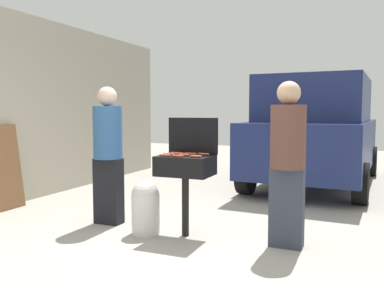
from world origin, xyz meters
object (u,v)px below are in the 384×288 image
object	(u,v)px
bbq_grill	(185,168)
person_right	(288,158)
hot_dog_3	(204,154)
hot_dog_1	(184,155)
hot_dog_2	(178,156)
parked_minivan	(317,131)
hot_dog_9	(196,156)
hot_dog_0	(169,154)
hot_dog_8	(165,155)
hot_dog_4	(177,153)
propane_tank	(146,206)
hot_dog_7	(174,154)
hot_dog_5	(191,154)
person_left	(108,150)
hot_dog_6	(182,154)

from	to	relation	value
bbq_grill	person_right	xyz separation A→B (m)	(1.12, 0.07, 0.16)
hot_dog_3	hot_dog_1	bearing A→B (deg)	-131.39
hot_dog_2	parked_minivan	world-z (taller)	parked_minivan
hot_dog_9	hot_dog_3	bearing A→B (deg)	93.19
bbq_grill	person_right	size ratio (longest dim) A/B	0.53
hot_dog_0	hot_dog_8	size ratio (longest dim) A/B	1.00
hot_dog_3	hot_dog_9	world-z (taller)	same
hot_dog_0	hot_dog_2	bearing A→B (deg)	-37.18
hot_dog_3	hot_dog_4	distance (m)	0.32
hot_dog_0	propane_tank	xyz separation A→B (m)	(-0.26, -0.07, -0.60)
hot_dog_3	hot_dog_7	xyz separation A→B (m)	(-0.33, -0.10, 0.00)
hot_dog_0	hot_dog_9	world-z (taller)	same
hot_dog_5	hot_dog_3	bearing A→B (deg)	9.35
hot_dog_1	person_right	distance (m)	1.12
bbq_grill	hot_dog_4	xyz separation A→B (m)	(-0.16, 0.11, 0.16)
person_right	parked_minivan	bearing A→B (deg)	-77.40
hot_dog_1	hot_dog_5	bearing A→B (deg)	82.95
hot_dog_0	propane_tank	world-z (taller)	hot_dog_0
hot_dog_5	person_right	world-z (taller)	person_right
bbq_grill	hot_dog_7	world-z (taller)	hot_dog_7
hot_dog_3	person_right	bearing A→B (deg)	-4.08
hot_dog_0	hot_dog_9	distance (m)	0.38
person_left	parked_minivan	xyz separation A→B (m)	(2.09, 3.87, 0.10)
hot_dog_2	hot_dog_9	size ratio (longest dim) A/B	1.00
hot_dog_1	hot_dog_5	xyz separation A→B (m)	(0.02, 0.16, 0.00)
person_right	person_left	bearing A→B (deg)	9.86
parked_minivan	hot_dog_0	bearing A→B (deg)	76.97
hot_dog_5	hot_dog_8	distance (m)	0.33
hot_dog_5	hot_dog_2	bearing A→B (deg)	-98.57
hot_dog_8	propane_tank	size ratio (longest dim) A/B	0.21
hot_dog_7	parked_minivan	bearing A→B (deg)	73.62
hot_dog_8	propane_tank	world-z (taller)	hot_dog_8
hot_dog_9	parked_minivan	size ratio (longest dim) A/B	0.03
hot_dog_4	hot_dog_6	bearing A→B (deg)	-25.11
hot_dog_4	hot_dog_8	xyz separation A→B (m)	(-0.02, -0.25, 0.00)
hot_dog_3	person_left	xyz separation A→B (m)	(-1.26, -0.03, 0.00)
hot_dog_5	hot_dog_7	bearing A→B (deg)	-158.51
hot_dog_1	bbq_grill	bearing A→B (deg)	95.22
hot_dog_9	bbq_grill	bearing A→B (deg)	146.60
hot_dog_1	hot_dog_9	distance (m)	0.19
hot_dog_8	person_left	world-z (taller)	person_left
hot_dog_0	bbq_grill	bearing A→B (deg)	10.73
hot_dog_1	hot_dog_3	distance (m)	0.25
hot_dog_0	hot_dog_2	distance (m)	0.21
person_left	propane_tank	bearing A→B (deg)	-2.99
hot_dog_1	hot_dog_2	distance (m)	0.12
person_left	hot_dog_2	bearing A→B (deg)	1.38
hot_dog_0	hot_dog_1	bearing A→B (deg)	-4.69
hot_dog_3	hot_dog_6	size ratio (longest dim) A/B	1.00
hot_dog_5	parked_minivan	size ratio (longest dim) A/B	0.03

